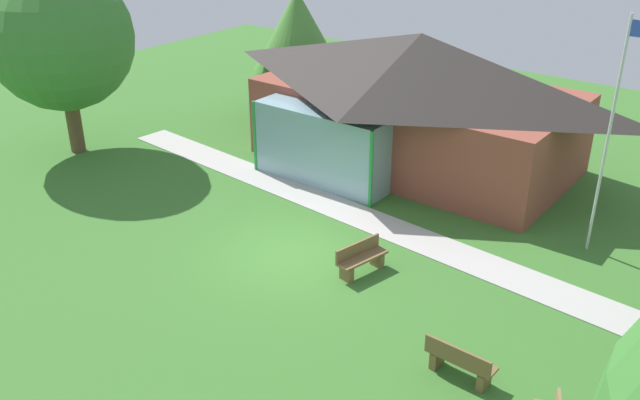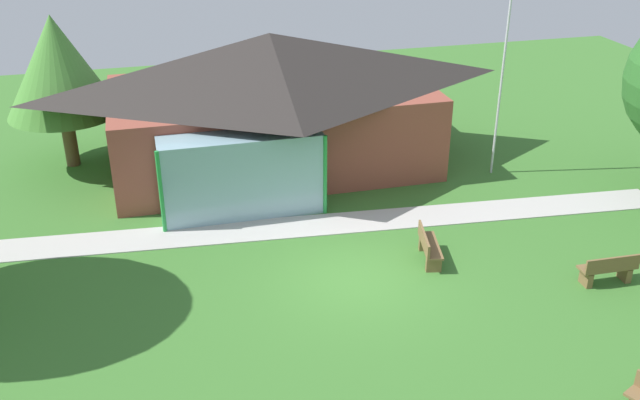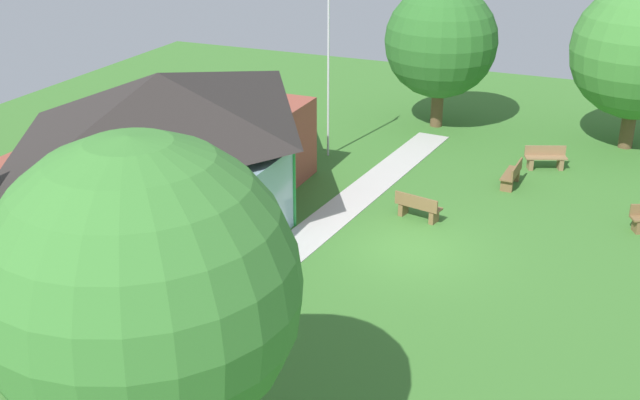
% 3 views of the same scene
% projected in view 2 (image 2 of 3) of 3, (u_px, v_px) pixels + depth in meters
% --- Properties ---
extents(ground_plane, '(44.00, 44.00, 0.00)m').
position_uv_depth(ground_plane, '(357.00, 278.00, 18.40)').
color(ground_plane, '#3D752D').
extents(pavilion, '(11.66, 7.54, 4.63)m').
position_uv_depth(pavilion, '(270.00, 100.00, 23.86)').
color(pavilion, brown).
rests_on(pavilion, ground_plane).
extents(footpath, '(20.91, 2.99, 0.03)m').
position_uv_depth(footpath, '(327.00, 224.00, 21.00)').
color(footpath, '#BCB7B2').
rests_on(footpath, ground_plane).
extents(flagpole, '(0.64, 0.08, 6.49)m').
position_uv_depth(flagpole, '(503.00, 72.00, 22.85)').
color(flagpole, silver).
rests_on(flagpole, ground_plane).
extents(bench_mid_right, '(1.51, 0.49, 0.84)m').
position_uv_depth(bench_mid_right, '(608.00, 270.00, 18.00)').
color(bench_mid_right, brown).
rests_on(bench_mid_right, ground_plane).
extents(bench_rear_near_path, '(0.75, 1.56, 0.84)m').
position_uv_depth(bench_rear_near_path, '(429.00, 247.00, 19.02)').
color(bench_rear_near_path, brown).
rests_on(bench_rear_near_path, ground_plane).
extents(tree_behind_pavilion_left, '(3.72, 3.72, 5.23)m').
position_uv_depth(tree_behind_pavilion_left, '(58.00, 66.00, 23.49)').
color(tree_behind_pavilion_left, brown).
rests_on(tree_behind_pavilion_left, ground_plane).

